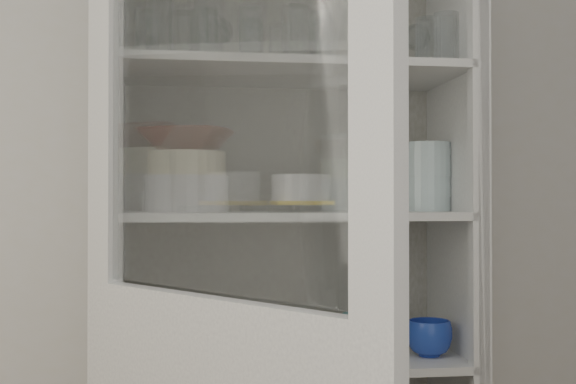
# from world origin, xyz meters

# --- Properties ---
(wall_back) EXTENTS (3.60, 0.02, 2.60)m
(wall_back) POSITION_xyz_m (0.00, 1.50, 1.30)
(wall_back) COLOR beige
(wall_back) RESTS_ON ground
(pantry_cabinet) EXTENTS (1.00, 0.45, 2.10)m
(pantry_cabinet) POSITION_xyz_m (0.20, 1.34, 0.94)
(pantry_cabinet) COLOR #B3B3B3
(pantry_cabinet) RESTS_ON floor
(tumbler_0) EXTENTS (0.10, 0.10, 0.14)m
(tumbler_0) POSITION_xyz_m (-0.15, 1.12, 1.73)
(tumbler_0) COLOR silver
(tumbler_0) RESTS_ON shelf_glass
(tumbler_1) EXTENTS (0.07, 0.07, 0.13)m
(tumbler_1) POSITION_xyz_m (0.08, 1.11, 1.72)
(tumbler_1) COLOR silver
(tumbler_1) RESTS_ON shelf_glass
(tumbler_2) EXTENTS (0.09, 0.09, 0.15)m
(tumbler_2) POSITION_xyz_m (-0.02, 1.15, 1.74)
(tumbler_2) COLOR silver
(tumbler_2) RESTS_ON shelf_glass
(tumbler_3) EXTENTS (0.08, 0.08, 0.13)m
(tumbler_3) POSITION_xyz_m (0.27, 1.12, 1.72)
(tumbler_3) COLOR silver
(tumbler_3) RESTS_ON shelf_glass
(tumbler_4) EXTENTS (0.07, 0.07, 0.14)m
(tumbler_4) POSITION_xyz_m (0.20, 1.11, 1.73)
(tumbler_4) COLOR silver
(tumbler_4) RESTS_ON shelf_glass
(tumbler_5) EXTENTS (0.08, 0.08, 0.14)m
(tumbler_5) POSITION_xyz_m (0.41, 1.14, 1.73)
(tumbler_5) COLOR silver
(tumbler_5) RESTS_ON shelf_glass
(tumbler_6) EXTENTS (0.08, 0.08, 0.14)m
(tumbler_6) POSITION_xyz_m (0.61, 1.12, 1.73)
(tumbler_6) COLOR silver
(tumbler_6) RESTS_ON shelf_glass
(tumbler_7) EXTENTS (0.09, 0.09, 0.15)m
(tumbler_7) POSITION_xyz_m (-0.04, 1.25, 1.74)
(tumbler_7) COLOR silver
(tumbler_7) RESTS_ON shelf_glass
(tumbler_8) EXTENTS (0.09, 0.09, 0.15)m
(tumbler_8) POSITION_xyz_m (-0.10, 1.26, 1.74)
(tumbler_8) COLOR silver
(tumbler_8) RESTS_ON shelf_glass
(tumbler_9) EXTENTS (0.07, 0.07, 0.13)m
(tumbler_9) POSITION_xyz_m (0.18, 1.30, 1.73)
(tumbler_9) COLOR silver
(tumbler_9) RESTS_ON shelf_glass
(tumbler_10) EXTENTS (0.07, 0.07, 0.13)m
(tumbler_10) POSITION_xyz_m (0.09, 1.24, 1.73)
(tumbler_10) COLOR silver
(tumbler_10) RESTS_ON shelf_glass
(tumbler_11) EXTENTS (0.08, 0.08, 0.14)m
(tumbler_11) POSITION_xyz_m (0.29, 1.24, 1.73)
(tumbler_11) COLOR silver
(tumbler_11) RESTS_ON shelf_glass
(goblet_0) EXTENTS (0.08, 0.08, 0.18)m
(goblet_0) POSITION_xyz_m (0.01, 1.36, 1.75)
(goblet_0) COLOR silver
(goblet_0) RESTS_ON shelf_glass
(goblet_1) EXTENTS (0.07, 0.07, 0.16)m
(goblet_1) POSITION_xyz_m (0.00, 1.35, 1.74)
(goblet_1) COLOR silver
(goblet_1) RESTS_ON shelf_glass
(goblet_2) EXTENTS (0.07, 0.07, 0.15)m
(goblet_2) POSITION_xyz_m (0.34, 1.36, 1.74)
(goblet_2) COLOR silver
(goblet_2) RESTS_ON shelf_glass
(goblet_3) EXTENTS (0.08, 0.08, 0.19)m
(goblet_3) POSITION_xyz_m (0.61, 1.38, 1.75)
(goblet_3) COLOR silver
(goblet_3) RESTS_ON shelf_glass
(plate_stack_front) EXTENTS (0.23, 0.23, 0.10)m
(plate_stack_front) POSITION_xyz_m (-0.08, 1.24, 1.31)
(plate_stack_front) COLOR silver
(plate_stack_front) RESTS_ON shelf_plates
(plate_stack_back) EXTENTS (0.22, 0.22, 0.06)m
(plate_stack_back) POSITION_xyz_m (-0.11, 1.41, 1.29)
(plate_stack_back) COLOR silver
(plate_stack_back) RESTS_ON shelf_plates
(cream_bowl) EXTENTS (0.21, 0.21, 0.07)m
(cream_bowl) POSITION_xyz_m (-0.08, 1.24, 1.39)
(cream_bowl) COLOR beige
(cream_bowl) RESTS_ON plate_stack_front
(terracotta_bowl) EXTENTS (0.32, 0.32, 0.06)m
(terracotta_bowl) POSITION_xyz_m (-0.08, 1.24, 1.45)
(terracotta_bowl) COLOR #4F251C
(terracotta_bowl) RESTS_ON cream_bowl
(glass_platter) EXTENTS (0.42, 0.42, 0.02)m
(glass_platter) POSITION_xyz_m (0.23, 1.24, 1.27)
(glass_platter) COLOR silver
(glass_platter) RESTS_ON shelf_plates
(yellow_trivet) EXTENTS (0.16, 0.16, 0.01)m
(yellow_trivet) POSITION_xyz_m (0.23, 1.24, 1.29)
(yellow_trivet) COLOR yellow
(yellow_trivet) RESTS_ON glass_platter
(white_ramekin) EXTENTS (0.19, 0.19, 0.07)m
(white_ramekin) POSITION_xyz_m (0.23, 1.24, 1.33)
(white_ramekin) COLOR silver
(white_ramekin) RESTS_ON yellow_trivet
(grey_bowl_stack) EXTENTS (0.14, 0.14, 0.20)m
(grey_bowl_stack) POSITION_xyz_m (0.61, 1.29, 1.36)
(grey_bowl_stack) COLOR #ABBFC0
(grey_bowl_stack) RESTS_ON shelf_plates
(mug_blue) EXTENTS (0.14, 0.14, 0.10)m
(mug_blue) POSITION_xyz_m (0.58, 1.19, 0.91)
(mug_blue) COLOR #173898
(mug_blue) RESTS_ON shelf_mugs
(mug_teal) EXTENTS (0.10, 0.10, 0.09)m
(mug_teal) POSITION_xyz_m (0.44, 1.29, 0.91)
(mug_teal) COLOR #236A73
(mug_teal) RESTS_ON shelf_mugs
(mug_white) EXTENTS (0.12, 0.12, 0.10)m
(mug_white) POSITION_xyz_m (0.32, 1.18, 0.91)
(mug_white) COLOR silver
(mug_white) RESTS_ON shelf_mugs
(teal_jar) EXTENTS (0.08, 0.08, 0.10)m
(teal_jar) POSITION_xyz_m (0.40, 1.30, 0.91)
(teal_jar) COLOR #236A73
(teal_jar) RESTS_ON shelf_mugs
(measuring_cups) EXTENTS (0.09, 0.09, 0.04)m
(measuring_cups) POSITION_xyz_m (0.07, 1.21, 0.88)
(measuring_cups) COLOR #AFACBE
(measuring_cups) RESTS_ON shelf_mugs
(white_canister) EXTENTS (0.11, 0.11, 0.12)m
(white_canister) POSITION_xyz_m (-0.21, 1.33, 0.92)
(white_canister) COLOR silver
(white_canister) RESTS_ON shelf_mugs
(tumbler_12) EXTENTS (0.06, 0.06, 0.13)m
(tumbler_12) POSITION_xyz_m (-0.19, 1.16, 1.72)
(tumbler_12) COLOR silver
(tumbler_12) RESTS_ON shelf_glass
(tumbler_13) EXTENTS (0.07, 0.07, 0.14)m
(tumbler_13) POSITION_xyz_m (0.59, 1.22, 1.73)
(tumbler_13) COLOR silver
(tumbler_13) RESTS_ON shelf_glass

